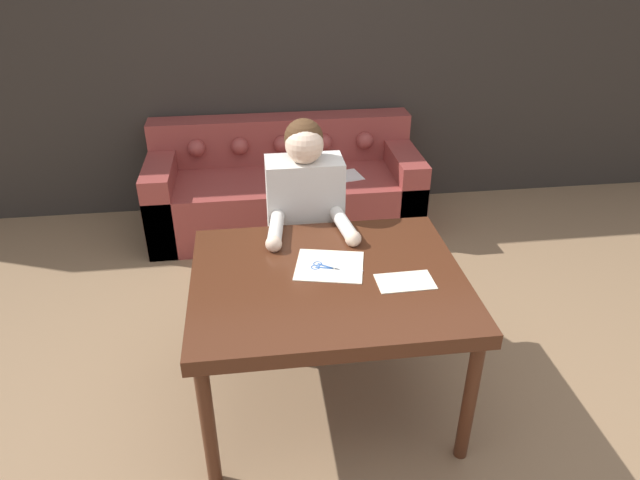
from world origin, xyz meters
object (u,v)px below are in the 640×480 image
(person, at_px, (305,228))
(scissors, at_px, (328,268))
(dining_table, at_px, (328,289))
(couch, at_px, (285,190))

(person, relative_size, scissors, 5.33)
(dining_table, bearing_deg, couch, 92.01)
(dining_table, xyz_separation_m, person, (-0.03, 0.64, -0.03))
(person, xyz_separation_m, scissors, (0.04, -0.58, 0.11))
(couch, relative_size, scissors, 8.58)
(scissors, bearing_deg, person, 94.05)
(person, bearing_deg, dining_table, -86.96)
(couch, xyz_separation_m, person, (0.03, -1.23, 0.33))
(couch, bearing_deg, dining_table, -87.99)
(dining_table, xyz_separation_m, scissors, (0.01, 0.06, 0.07))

